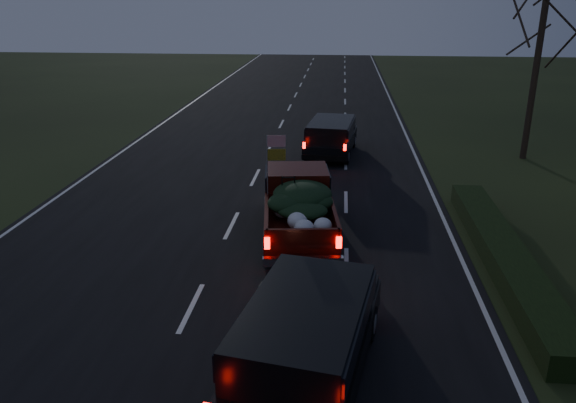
# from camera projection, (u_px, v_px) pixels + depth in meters

# --- Properties ---
(ground) EXTENTS (120.00, 120.00, 0.00)m
(ground) POSITION_uv_depth(u_px,v_px,m) (191.00, 308.00, 13.03)
(ground) COLOR black
(ground) RESTS_ON ground
(road_asphalt) EXTENTS (14.00, 120.00, 0.02)m
(road_asphalt) POSITION_uv_depth(u_px,v_px,m) (191.00, 308.00, 13.02)
(road_asphalt) COLOR black
(road_asphalt) RESTS_ON ground
(hedge_row) EXTENTS (1.00, 10.00, 0.60)m
(hedge_row) POSITION_uv_depth(u_px,v_px,m) (504.00, 254.00, 15.04)
(hedge_row) COLOR black
(hedge_row) RESTS_ON ground
(bare_tree_far) EXTENTS (3.60, 3.60, 7.00)m
(bare_tree_far) POSITION_uv_depth(u_px,v_px,m) (541.00, 37.00, 23.30)
(bare_tree_far) COLOR black
(bare_tree_far) RESTS_ON ground
(pickup_truck) EXTENTS (2.62, 5.45, 2.75)m
(pickup_truck) POSITION_uv_depth(u_px,v_px,m) (298.00, 203.00, 16.71)
(pickup_truck) COLOR #3E0E08
(pickup_truck) RESTS_ON ground
(lead_suv) EXTENTS (2.39, 4.74, 1.31)m
(lead_suv) POSITION_uv_depth(u_px,v_px,m) (331.00, 134.00, 25.22)
(lead_suv) COLOR black
(lead_suv) RESTS_ON ground
(rear_suv) EXTENTS (2.93, 5.26, 1.43)m
(rear_suv) POSITION_uv_depth(u_px,v_px,m) (306.00, 333.00, 10.15)
(rear_suv) COLOR black
(rear_suv) RESTS_ON ground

